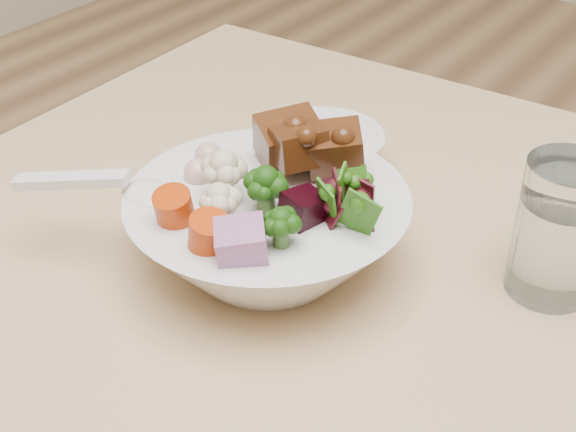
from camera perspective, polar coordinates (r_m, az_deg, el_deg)
The scene contains 4 objects.
food_bowl at distance 0.69m, azimuth -1.23°, elevation -0.69°, with size 0.24×0.24×0.13m.
soup_spoon at distance 0.69m, azimuth -11.17°, elevation 1.69°, with size 0.15×0.09×0.03m.
water_glass at distance 0.69m, azimuth 18.64°, elevation -1.26°, with size 0.07×0.07×0.12m.
side_bowl at distance 0.84m, azimuth 2.41°, elevation 4.52°, with size 0.13×0.13×0.04m, color silver, non-canonical shape.
Camera 1 is at (0.02, -0.30, 1.13)m, focal length 50.00 mm.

